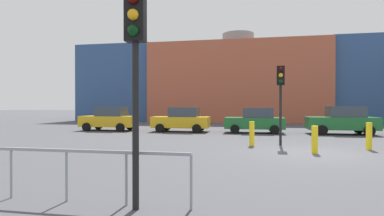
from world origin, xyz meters
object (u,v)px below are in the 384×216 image
(parked_car_0, at_px, (110,119))
(bollard_yellow_2, at_px, (315,140))
(bollard_yellow_0, at_px, (369,136))
(parked_car_2, at_px, (255,120))
(parked_car_1, at_px, (182,120))
(traffic_light_near_left, at_px, (135,49))
(parked_car_3, at_px, (342,120))
(traffic_light_island, at_px, (281,87))
(bollard_yellow_1, at_px, (252,134))

(parked_car_0, bearing_deg, bollard_yellow_2, 146.18)
(bollard_yellow_0, bearing_deg, parked_car_2, 122.79)
(parked_car_1, height_order, bollard_yellow_0, parked_car_1)
(parked_car_1, bearing_deg, parked_car_0, -0.00)
(bollard_yellow_0, relative_size, bollard_yellow_2, 1.07)
(parked_car_1, distance_m, bollard_yellow_0, 12.08)
(parked_car_1, height_order, bollard_yellow_2, parked_car_1)
(traffic_light_near_left, xyz_separation_m, bollard_yellow_0, (7.02, 8.83, -2.31))
(parked_car_3, xyz_separation_m, bollard_yellow_0, (-0.95, -7.13, -0.33))
(parked_car_1, bearing_deg, bollard_yellow_2, 130.27)
(parked_car_2, distance_m, bollard_yellow_2, 8.85)
(parked_car_1, relative_size, bollard_yellow_2, 3.73)
(parked_car_0, relative_size, traffic_light_island, 1.09)
(parked_car_1, xyz_separation_m, traffic_light_near_left, (2.72, -15.96, 2.02))
(bollard_yellow_1, bearing_deg, parked_car_2, 87.60)
(traffic_light_near_left, distance_m, bollard_yellow_0, 11.52)
(parked_car_0, height_order, traffic_light_island, traffic_light_island)
(traffic_light_island, height_order, bollard_yellow_1, traffic_light_island)
(traffic_light_island, distance_m, bollard_yellow_0, 4.23)
(parked_car_3, bearing_deg, traffic_light_island, 54.79)
(bollard_yellow_1, bearing_deg, traffic_light_near_left, -103.12)
(traffic_light_island, relative_size, bollard_yellow_0, 3.23)
(parked_car_0, xyz_separation_m, parked_car_2, (10.69, -0.00, -0.02))
(bollard_yellow_0, bearing_deg, bollard_yellow_2, -149.55)
(parked_car_3, height_order, bollard_yellow_2, parked_car_3)
(traffic_light_island, distance_m, bollard_yellow_2, 3.31)
(parked_car_2, distance_m, bollard_yellow_1, 6.76)
(parked_car_0, xyz_separation_m, parked_car_1, (5.54, -0.00, -0.01))
(bollard_yellow_1, xyz_separation_m, bollard_yellow_2, (2.40, -1.83, -0.03))
(bollard_yellow_2, bearing_deg, traffic_light_near_left, -121.67)
(parked_car_2, xyz_separation_m, traffic_light_island, (1.05, -6.37, 1.90))
(parked_car_0, bearing_deg, bollard_yellow_1, 147.03)
(parked_car_0, bearing_deg, parked_car_1, 180.00)
(parked_car_0, height_order, traffic_light_near_left, traffic_light_near_left)
(traffic_light_island, bearing_deg, parked_car_3, 147.97)
(traffic_light_near_left, relative_size, bollard_yellow_2, 3.63)
(parked_car_0, height_order, bollard_yellow_1, parked_car_0)
(bollard_yellow_1, bearing_deg, bollard_yellow_0, -4.45)
(parked_car_2, height_order, bollard_yellow_1, parked_car_2)
(parked_car_2, height_order, traffic_light_near_left, traffic_light_near_left)
(traffic_light_island, bearing_deg, parked_car_2, -167.51)
(parked_car_2, height_order, parked_car_3, parked_car_3)
(parked_car_3, relative_size, bollard_yellow_0, 3.66)
(traffic_light_island, bearing_deg, parked_car_1, -132.63)
(traffic_light_near_left, bearing_deg, parked_car_2, 167.48)
(parked_car_2, bearing_deg, traffic_light_island, 99.32)
(parked_car_0, xyz_separation_m, traffic_light_island, (11.74, -6.37, 1.88))
(parked_car_3, relative_size, bollard_yellow_2, 3.91)
(parked_car_0, distance_m, parked_car_1, 5.54)
(parked_car_3, height_order, bollard_yellow_0, parked_car_3)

